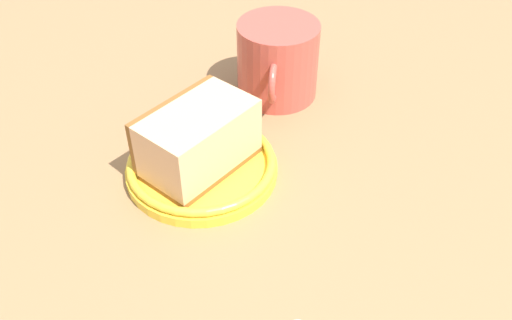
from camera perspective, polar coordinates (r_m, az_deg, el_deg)
The scene contains 4 objects.
ground_plane at distance 58.48cm, azimuth -0.68°, elevation -4.72°, with size 114.83×114.83×3.71cm, color #936D47.
small_plate at distance 59.08cm, azimuth -5.50°, elevation -0.59°, with size 15.84×15.84×1.98cm.
cake_slice at distance 57.01cm, azimuth -5.92°, elevation 2.14°, with size 13.10×13.43×6.69cm.
tea_mug at distance 68.70cm, azimuth 2.19°, elevation 10.09°, with size 12.08×9.78×9.32cm.
Camera 1 is at (40.54, -4.90, 40.00)cm, focal length 39.55 mm.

